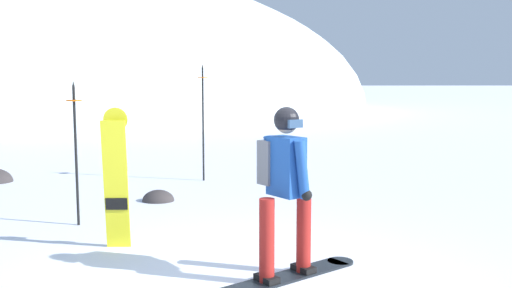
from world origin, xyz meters
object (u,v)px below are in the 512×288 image
object	(u,v)px
rock_mid	(158,201)
snowboarder_main	(284,188)
spare_snowboard	(116,178)
piste_marker_near	(203,115)
piste_marker_far	(76,144)

from	to	relation	value
rock_mid	snowboarder_main	bearing A→B (deg)	-63.26
spare_snowboard	piste_marker_near	bearing A→B (deg)	80.95
snowboarder_main	spare_snowboard	world-z (taller)	snowboarder_main
snowboarder_main	spare_snowboard	xyz separation A→B (m)	(-1.88, 1.02, -0.08)
snowboarder_main	piste_marker_far	bearing A→B (deg)	141.87
piste_marker_near	rock_mid	world-z (taller)	piste_marker_near
snowboarder_main	piste_marker_near	distance (m)	5.53
snowboarder_main	spare_snowboard	distance (m)	2.14
spare_snowboard	piste_marker_near	xyz separation A→B (m)	(0.70, 4.37, 0.44)
spare_snowboard	piste_marker_near	distance (m)	4.44
piste_marker_far	rock_mid	bearing A→B (deg)	59.90
rock_mid	piste_marker_near	bearing A→B (deg)	71.55
spare_snowboard	snowboarder_main	bearing A→B (deg)	-28.46
piste_marker_far	rock_mid	size ratio (longest dim) A/B	3.75
piste_marker_near	rock_mid	xyz separation A→B (m)	(-0.61, -1.83, -1.28)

